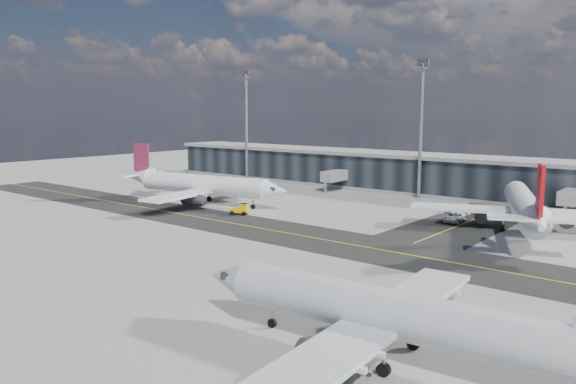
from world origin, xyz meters
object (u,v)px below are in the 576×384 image
(baggage_tug, at_px, (241,209))
(airliner_near, at_px, (396,315))
(airliner_redtail, at_px, (525,207))
(airliner_af, at_px, (201,185))
(service_van, at_px, (454,217))

(baggage_tug, bearing_deg, airliner_near, 29.31)
(airliner_redtail, relative_size, baggage_tug, 10.64)
(airliner_af, distance_m, service_van, 48.71)
(airliner_redtail, relative_size, service_van, 6.86)
(airliner_near, bearing_deg, airliner_redtail, 2.51)
(airliner_redtail, height_order, airliner_near, airliner_redtail)
(airliner_redtail, bearing_deg, airliner_near, -104.77)
(airliner_near, xyz_separation_m, baggage_tug, (-49.95, 35.18, -2.51))
(airliner_redtail, xyz_separation_m, service_van, (-11.53, 1.28, -3.16))
(service_van, bearing_deg, airliner_redtail, -12.16)
(airliner_af, height_order, airliner_redtail, airliner_redtail)
(airliner_af, height_order, service_van, airliner_af)
(airliner_near, bearing_deg, service_van, 14.07)
(baggage_tug, height_order, service_van, baggage_tug)
(airliner_near, bearing_deg, baggage_tug, 50.33)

